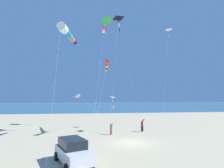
# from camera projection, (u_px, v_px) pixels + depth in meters

# --- Properties ---
(ground_plane) EXTENTS (600.00, 600.00, 0.00)m
(ground_plane) POSITION_uv_depth(u_px,v_px,m) (131.00, 143.00, 19.64)
(ground_plane) COLOR #C6B58C
(ocean_water_strip) EXTENTS (240.00, 600.00, 0.01)m
(ocean_water_strip) POSITION_uv_depth(u_px,v_px,m) (92.00, 105.00, 182.27)
(ocean_water_strip) COLOR #386B84
(ocean_water_strip) RESTS_ON ground_plane
(parked_car) EXTENTS (4.68, 3.37, 1.85)m
(parked_car) POSITION_uv_depth(u_px,v_px,m) (73.00, 151.00, 13.25)
(parked_car) COLOR silver
(parked_car) RESTS_ON ground_plane
(person_adult_flyer) EXTENTS (0.66, 0.69, 1.93)m
(person_adult_flyer) POSITION_uv_depth(u_px,v_px,m) (142.00, 125.00, 26.91)
(person_adult_flyer) COLOR #232328
(person_adult_flyer) RESTS_ON ground_plane
(person_child_green_jacket) EXTENTS (0.57, 0.59, 1.63)m
(person_child_green_jacket) POSITION_uv_depth(u_px,v_px,m) (111.00, 128.00, 24.32)
(person_child_green_jacket) COLOR #B72833
(person_child_green_jacket) RESTS_ON ground_plane
(kite_windsock_magenta_far_left) EXTENTS (13.40, 2.53, 16.05)m
(kite_windsock_magenta_far_left) POSITION_uv_depth(u_px,v_px,m) (104.00, 26.00, 24.50)
(kite_windsock_magenta_far_left) COLOR green
(kite_windsock_magenta_far_left) RESTS_ON ground_plane
(kite_delta_rainbow_low_near) EXTENTS (10.06, 4.24, 22.36)m
(kite_delta_rainbow_low_near) POSITION_uv_depth(u_px,v_px,m) (118.00, 18.00, 35.80)
(kite_delta_rainbow_low_near) COLOR black
(kite_delta_rainbow_low_near) RESTS_ON ground_plane
(kite_delta_red_high_left) EXTENTS (6.11, 5.03, 18.25)m
(kite_delta_red_high_left) POSITION_uv_depth(u_px,v_px,m) (169.00, 30.00, 32.04)
(kite_delta_red_high_left) COLOR white
(kite_delta_red_high_left) RESTS_ON ground_plane
(kite_delta_white_trailing) EXTENTS (3.87, 2.06, 5.55)m
(kite_delta_white_trailing) POSITION_uv_depth(u_px,v_px,m) (113.00, 97.00, 27.40)
(kite_delta_white_trailing) COLOR white
(kite_delta_white_trailing) RESTS_ON ground_plane
(kite_windsock_blue_topmost) EXTENTS (12.50, 2.89, 10.70)m
(kite_windsock_blue_topmost) POSITION_uv_depth(u_px,v_px,m) (107.00, 65.00, 25.30)
(kite_windsock_blue_topmost) COLOR red
(kite_windsock_blue_topmost) RESTS_ON ground_plane
(kite_windsock_orange_high_right) EXTENTS (10.39, 1.56, 12.06)m
(kite_windsock_orange_high_right) POSITION_uv_depth(u_px,v_px,m) (68.00, 35.00, 17.44)
(kite_windsock_orange_high_right) COLOR white
(kite_windsock_orange_high_right) RESTS_ON ground_plane
(kite_windsock_black_fish_shape) EXTENTS (9.06, 8.32, 5.79)m
(kite_windsock_black_fish_shape) POSITION_uv_depth(u_px,v_px,m) (75.00, 96.00, 27.89)
(kite_windsock_black_fish_shape) COLOR white
(kite_windsock_black_fish_shape) RESTS_ON ground_plane
(kite_delta_teal_far_right) EXTENTS (3.53, 7.59, 18.65)m
(kite_delta_teal_far_right) POSITION_uv_depth(u_px,v_px,m) (107.00, 20.00, 28.69)
(kite_delta_teal_far_right) COLOR green
(kite_delta_teal_far_right) RESTS_ON ground_plane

